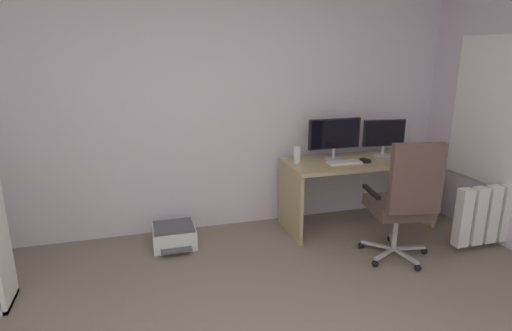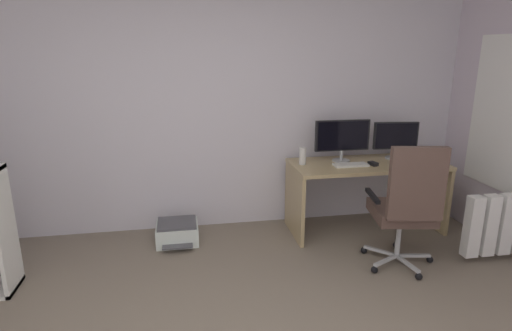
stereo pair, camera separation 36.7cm
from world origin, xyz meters
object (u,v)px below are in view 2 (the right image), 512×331
Objects in this scene: keyboard at (351,165)px; office_chair at (407,204)px; printer at (177,232)px; monitor_main at (342,137)px; monitor_secondary at (396,137)px; desk at (366,180)px; computer_mouse at (373,164)px; desktop_speaker at (303,156)px.

office_chair is at bearing -76.50° from keyboard.
office_chair is 2.15m from printer.
keyboard is (0.03, -0.19, -0.24)m from monitor_main.
keyboard is (-0.56, -0.19, -0.22)m from monitor_secondary.
monitor_main reaches higher than printer.
desk is 3.51× the size of printer.
printer is (-2.27, -0.08, -0.85)m from monitor_secondary.
office_chair is (-0.04, -0.74, -0.14)m from computer_mouse.
computer_mouse reaches higher than printer.
desktop_speaker reaches higher than keyboard.
monitor_secondary reaches higher than desktop_speaker.
printer is (-1.72, 0.11, -0.63)m from keyboard.
monitor_secondary is (0.34, 0.11, 0.41)m from desk.
computer_mouse is 0.76m from office_chair.
office_chair reaches higher than computer_mouse.
keyboard is at bearing -3.71° from printer.
keyboard is at bearing -161.37° from monitor_secondary.
desk is 0.30m from keyboard.
keyboard is 1.83m from printer.
computer_mouse is at bearing -39.64° from monitor_main.
desk is at bearing 87.64° from office_chair.
monitor_secondary is at bearing 17.57° from desk.
monitor_main is 1.05m from office_chair.
desk is at bearing -162.43° from monitor_secondary.
monitor_main reaches higher than desktop_speaker.
keyboard reaches higher than printer.
monitor_main is 0.51× the size of office_chair.
desktop_speaker is at bearing 125.02° from office_chair.
computer_mouse is (0.23, -0.02, 0.01)m from keyboard.
printer is at bearing 176.47° from keyboard.
office_chair is 2.54× the size of printer.
desktop_speaker is at bearing 162.95° from keyboard.
desktop_speaker is 1.45m from printer.
keyboard is 0.30× the size of office_chair.
office_chair reaches higher than desk.
desktop_speaker is (-0.68, 0.16, 0.07)m from computer_mouse.
desktop_speaker is at bearing -177.31° from monitor_secondary.
office_chair is at bearing -111.61° from monitor_secondary.
monitor_main is at bearing 6.37° from desktop_speaker.
monitor_main is 0.40m from computer_mouse.
desk is 3.34× the size of monitor_secondary.
printer is (-1.26, -0.03, -0.71)m from desktop_speaker.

